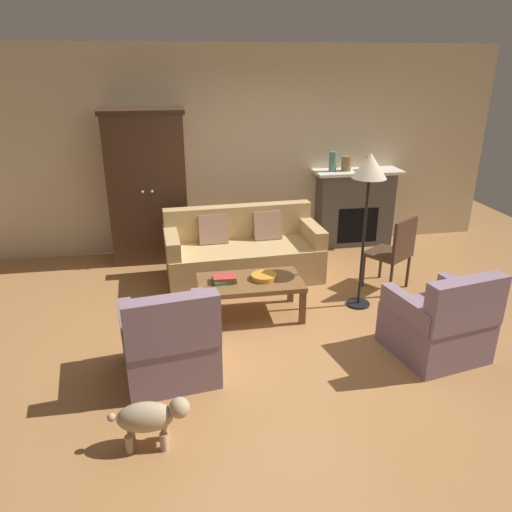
% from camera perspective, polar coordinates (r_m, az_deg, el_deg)
% --- Properties ---
extents(ground_plane, '(9.60, 9.60, 0.00)m').
position_cam_1_polar(ground_plane, '(5.14, 3.63, -8.32)').
color(ground_plane, '#B27A47').
extents(back_wall, '(7.20, 0.10, 2.80)m').
position_cam_1_polar(back_wall, '(7.05, -0.97, 12.17)').
color(back_wall, beige).
rests_on(back_wall, ground).
extents(fireplace, '(1.26, 0.48, 1.12)m').
position_cam_1_polar(fireplace, '(7.40, 11.38, 5.59)').
color(fireplace, '#4C4947').
rests_on(fireplace, ground).
extents(armoire, '(1.06, 0.57, 2.02)m').
position_cam_1_polar(armoire, '(6.73, -12.47, 7.82)').
color(armoire, '#472D1E').
rests_on(armoire, ground).
extents(couch, '(1.96, 0.95, 0.86)m').
position_cam_1_polar(couch, '(6.19, -1.53, 0.35)').
color(couch, tan).
rests_on(couch, ground).
extents(coffee_table, '(1.10, 0.60, 0.42)m').
position_cam_1_polar(coffee_table, '(5.20, -0.70, -3.38)').
color(coffee_table, brown).
rests_on(coffee_table, ground).
extents(fruit_bowl, '(0.27, 0.27, 0.05)m').
position_cam_1_polar(fruit_bowl, '(5.20, 0.92, -2.42)').
color(fruit_bowl, orange).
rests_on(fruit_bowl, coffee_table).
extents(book_stack, '(0.26, 0.19, 0.07)m').
position_cam_1_polar(book_stack, '(5.13, -3.68, -2.68)').
color(book_stack, '#427A4C').
rests_on(book_stack, coffee_table).
extents(mantel_vase_jade, '(0.11, 0.11, 0.27)m').
position_cam_1_polar(mantel_vase_jade, '(7.10, 8.93, 10.80)').
color(mantel_vase_jade, slate).
rests_on(mantel_vase_jade, fireplace).
extents(mantel_vase_bronze, '(0.14, 0.14, 0.21)m').
position_cam_1_polar(mantel_vase_bronze, '(7.17, 10.45, 10.53)').
color(mantel_vase_bronze, olive).
rests_on(mantel_vase_bronze, fireplace).
extents(mantel_vase_terracotta, '(0.13, 0.13, 0.20)m').
position_cam_1_polar(mantel_vase_terracotta, '(7.30, 13.16, 10.52)').
color(mantel_vase_terracotta, '#A86042').
rests_on(mantel_vase_terracotta, fireplace).
extents(armchair_near_left, '(0.87, 0.87, 0.88)m').
position_cam_1_polar(armchair_near_left, '(4.33, -9.98, -10.05)').
color(armchair_near_left, gray).
rests_on(armchair_near_left, ground).
extents(armchair_near_right, '(0.90, 0.90, 0.88)m').
position_cam_1_polar(armchair_near_right, '(4.86, 20.55, -7.46)').
color(armchair_near_right, gray).
rests_on(armchair_near_right, ground).
extents(side_chair_wooden, '(0.61, 0.61, 0.90)m').
position_cam_1_polar(side_chair_wooden, '(5.99, 15.82, 0.75)').
color(side_chair_wooden, '#472D1E').
rests_on(side_chair_wooden, ground).
extents(floor_lamp, '(0.36, 0.36, 1.71)m').
position_cam_1_polar(floor_lamp, '(5.21, 13.02, 9.13)').
color(floor_lamp, black).
rests_on(floor_lamp, ground).
extents(dog, '(0.57, 0.22, 0.39)m').
position_cam_1_polar(dog, '(3.70, -12.21, -17.86)').
color(dog, tan).
rests_on(dog, ground).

